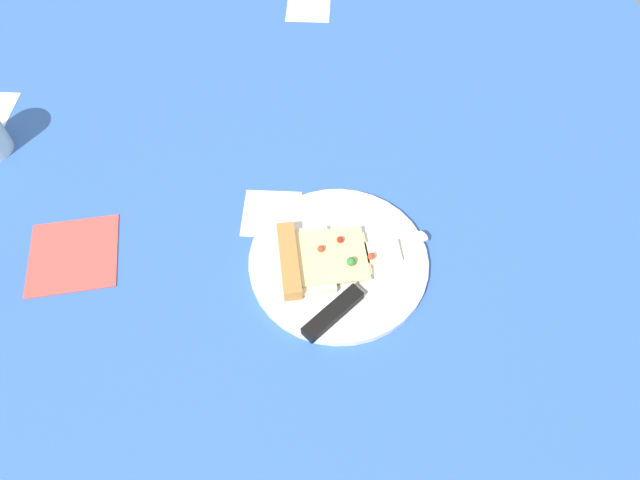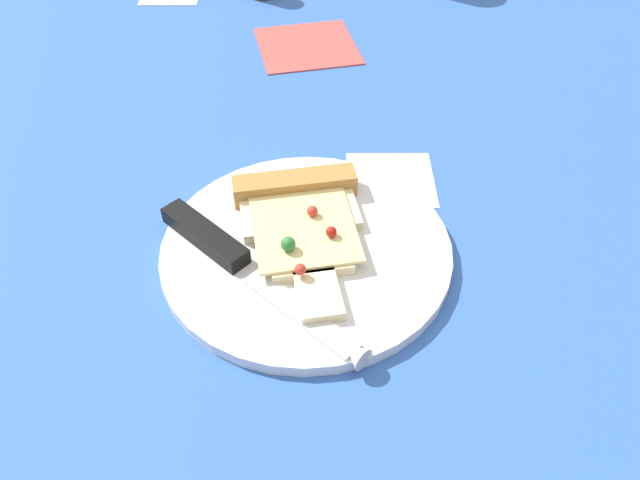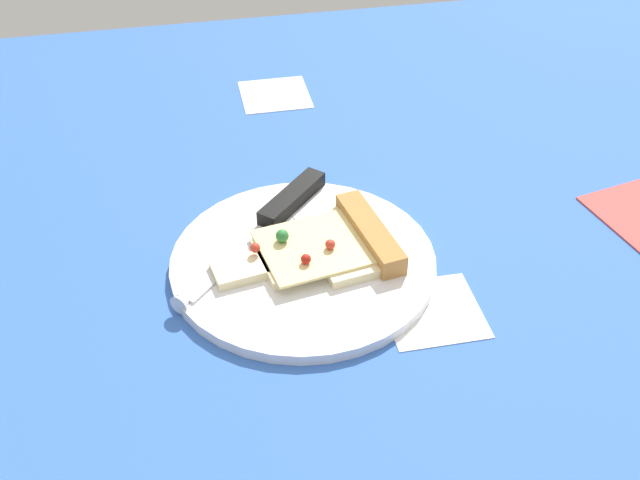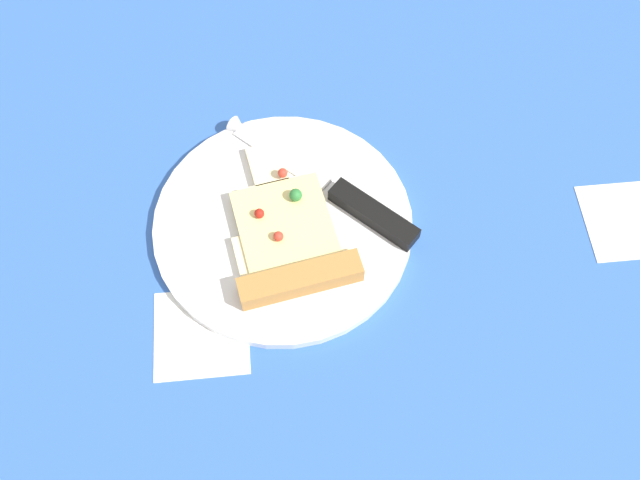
# 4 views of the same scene
# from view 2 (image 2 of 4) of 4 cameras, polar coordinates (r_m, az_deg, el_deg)

# --- Properties ---
(ground_plane) EXTENTS (1.37, 1.37, 0.03)m
(ground_plane) POSITION_cam_2_polar(r_m,az_deg,el_deg) (0.64, 5.30, 2.38)
(ground_plane) COLOR #3360B7
(ground_plane) RESTS_ON ground
(plate) EXTENTS (0.26, 0.26, 0.01)m
(plate) POSITION_cam_2_polar(r_m,az_deg,el_deg) (0.57, -1.26, -0.90)
(plate) COLOR silver
(plate) RESTS_ON ground_plane
(pizza_slice) EXTENTS (0.18, 0.13, 0.03)m
(pizza_slice) POSITION_cam_2_polar(r_m,az_deg,el_deg) (0.58, -1.69, 1.84)
(pizza_slice) COLOR beige
(pizza_slice) RESTS_ON plate
(knife) EXTENTS (0.18, 0.19, 0.02)m
(knife) POSITION_cam_2_polar(r_m,az_deg,el_deg) (0.55, -7.43, -1.98)
(knife) COLOR silver
(knife) RESTS_ON plate
(napkin) EXTENTS (0.15, 0.15, 0.00)m
(napkin) POSITION_cam_2_polar(r_m,az_deg,el_deg) (0.90, -1.17, 17.29)
(napkin) COLOR #E54C47
(napkin) RESTS_ON ground_plane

